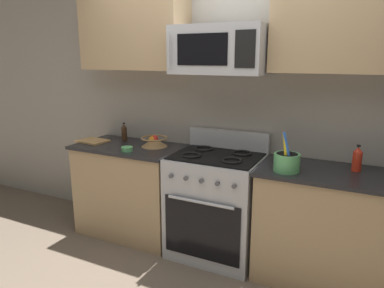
% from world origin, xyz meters
% --- Properties ---
extents(wall_back, '(8.00, 0.10, 2.60)m').
position_xyz_m(wall_back, '(0.00, 0.99, 1.30)').
color(wall_back, '#9E998E').
rests_on(wall_back, ground).
extents(counter_left, '(1.05, 0.61, 0.91)m').
position_xyz_m(counter_left, '(-0.92, 0.62, 0.46)').
color(counter_left, tan).
rests_on(counter_left, ground).
extents(range_oven, '(0.76, 0.65, 1.09)m').
position_xyz_m(range_oven, '(-0.00, 0.62, 0.47)').
color(range_oven, '#B2B5BA').
rests_on(range_oven, ground).
extents(counter_right, '(1.01, 0.61, 0.91)m').
position_xyz_m(counter_right, '(0.90, 0.62, 0.46)').
color(counter_right, tan).
rests_on(counter_right, ground).
extents(microwave, '(0.77, 0.44, 0.38)m').
position_xyz_m(microwave, '(-0.00, 0.65, 1.80)').
color(microwave, '#B2B5BA').
extents(upper_cabinets_left, '(1.04, 0.34, 0.68)m').
position_xyz_m(upper_cabinets_left, '(-0.92, 0.77, 1.96)').
color(upper_cabinets_left, tan).
extents(upper_cabinets_right, '(1.00, 0.34, 0.68)m').
position_xyz_m(upper_cabinets_right, '(0.90, 0.77, 1.96)').
color(upper_cabinets_right, tan).
extents(utensil_crock, '(0.19, 0.19, 0.31)m').
position_xyz_m(utensil_crock, '(0.62, 0.48, 0.98)').
color(utensil_crock, '#59AD66').
rests_on(utensil_crock, counter_right).
extents(fruit_basket, '(0.26, 0.26, 0.11)m').
position_xyz_m(fruit_basket, '(-0.68, 0.70, 0.96)').
color(fruit_basket, '#9E7A4C').
rests_on(fruit_basket, counter_left).
extents(cutting_board, '(0.32, 0.25, 0.02)m').
position_xyz_m(cutting_board, '(-1.34, 0.59, 0.92)').
color(cutting_board, tan).
rests_on(cutting_board, counter_left).
extents(bottle_hot_sauce, '(0.07, 0.07, 0.20)m').
position_xyz_m(bottle_hot_sauce, '(1.09, 0.72, 1.00)').
color(bottle_hot_sauce, red).
rests_on(bottle_hot_sauce, counter_right).
extents(bottle_soy, '(0.06, 0.06, 0.18)m').
position_xyz_m(bottle_soy, '(-1.09, 0.78, 0.99)').
color(bottle_soy, '#382314').
rests_on(bottle_soy, counter_left).
extents(prep_bowl, '(0.11, 0.11, 0.04)m').
position_xyz_m(prep_bowl, '(-0.81, 0.44, 0.93)').
color(prep_bowl, '#59AD66').
rests_on(prep_bowl, counter_left).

